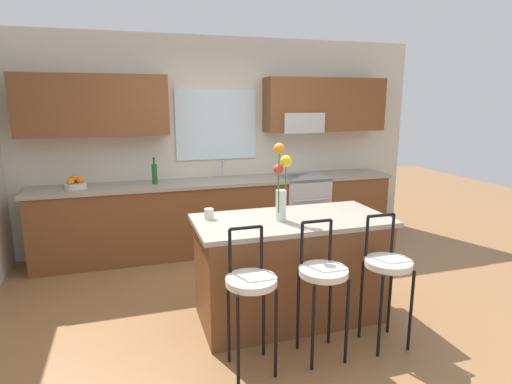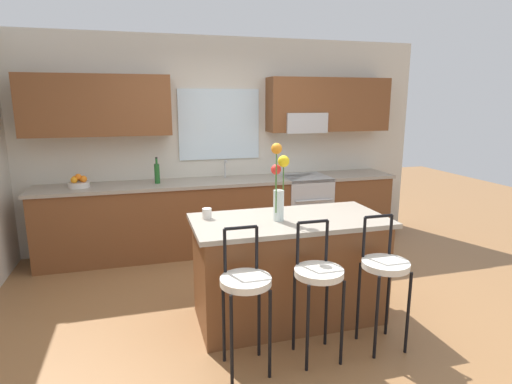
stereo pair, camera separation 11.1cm
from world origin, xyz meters
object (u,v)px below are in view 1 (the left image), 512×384
(bar_stool_middle, at_px, (323,278))
(bottle_olive_oil, at_px, (155,173))
(kitchen_island, at_px, (291,268))
(flower_vase, at_px, (281,182))
(bar_stool_far, at_px, (387,269))
(mug_ceramic, at_px, (209,214))
(oven_range, at_px, (301,209))
(bar_stool_near, at_px, (251,287))
(fruit_bowl_oranges, at_px, (75,183))

(bar_stool_middle, bearing_deg, bottle_olive_oil, 112.04)
(kitchen_island, distance_m, flower_vase, 0.79)
(bar_stool_far, relative_size, mug_ceramic, 11.58)
(bar_stool_middle, bearing_deg, flower_vase, 100.92)
(bar_stool_far, bearing_deg, bottle_olive_oil, 121.97)
(bar_stool_far, bearing_deg, bar_stool_middle, 180.00)
(oven_range, relative_size, bottle_olive_oil, 2.87)
(kitchen_island, distance_m, bar_stool_near, 0.85)
(bar_stool_near, height_order, bar_stool_far, same)
(bottle_olive_oil, bearing_deg, oven_range, -0.74)
(bar_stool_far, height_order, fruit_bowl_oranges, fruit_bowl_oranges)
(bar_stool_middle, relative_size, bar_stool_far, 1.00)
(flower_vase, xyz_separation_m, bottle_olive_oil, (-0.90, 1.92, -0.20))
(flower_vase, bearing_deg, kitchen_island, 16.33)
(flower_vase, bearing_deg, mug_ceramic, 159.16)
(mug_ceramic, bearing_deg, bottle_olive_oil, 101.02)
(flower_vase, distance_m, mug_ceramic, 0.67)
(kitchen_island, relative_size, bottle_olive_oil, 5.21)
(mug_ceramic, bearing_deg, flower_vase, -20.84)
(bar_stool_middle, distance_m, flower_vase, 0.86)
(fruit_bowl_oranges, bearing_deg, mug_ceramic, -54.42)
(bar_stool_near, distance_m, bottle_olive_oil, 2.59)
(bar_stool_near, distance_m, bar_stool_far, 1.10)
(bar_stool_middle, xyz_separation_m, flower_vase, (-0.11, 0.59, 0.61))
(bar_stool_far, distance_m, flower_vase, 1.08)
(bar_stool_middle, distance_m, fruit_bowl_oranges, 3.17)
(fruit_bowl_oranges, bearing_deg, bar_stool_middle, -52.81)
(bar_stool_middle, xyz_separation_m, bar_stool_far, (0.55, 0.00, 0.00))
(bottle_olive_oil, bearing_deg, flower_vase, -64.85)
(bar_stool_near, relative_size, bar_stool_far, 1.00)
(oven_range, bearing_deg, bottle_olive_oil, 179.26)
(bar_stool_near, xyz_separation_m, flower_vase, (0.44, 0.59, 0.61))
(kitchen_island, relative_size, bar_stool_far, 1.60)
(bar_stool_middle, bearing_deg, kitchen_island, 90.00)
(bar_stool_middle, height_order, fruit_bowl_oranges, fruit_bowl_oranges)
(oven_range, bearing_deg, fruit_bowl_oranges, 179.44)
(flower_vase, height_order, bottle_olive_oil, flower_vase)
(bar_stool_far, bearing_deg, kitchen_island, 131.62)
(bar_stool_far, height_order, mug_ceramic, bar_stool_far)
(bottle_olive_oil, bearing_deg, bar_stool_far, -58.03)
(bar_stool_near, distance_m, fruit_bowl_oranges, 2.87)
(bar_stool_far, bearing_deg, fruit_bowl_oranges, 134.35)
(bottle_olive_oil, bearing_deg, bar_stool_near, -79.49)
(oven_range, distance_m, bar_stool_far, 2.52)
(flower_vase, bearing_deg, oven_range, 61.81)
(mug_ceramic, bearing_deg, kitchen_island, -15.07)
(oven_range, relative_size, kitchen_island, 0.55)
(bar_stool_middle, relative_size, fruit_bowl_oranges, 4.34)
(bar_stool_near, bearing_deg, mug_ceramic, 99.43)
(kitchen_island, xyz_separation_m, bottle_olive_oil, (-1.02, 1.89, 0.59))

